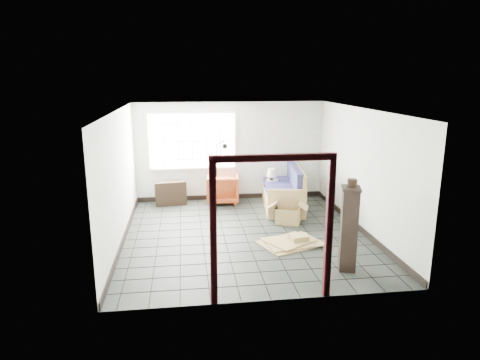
{
  "coord_description": "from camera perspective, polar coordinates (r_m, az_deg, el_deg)",
  "views": [
    {
      "loc": [
        -1.23,
        -8.39,
        3.25
      ],
      "look_at": [
        -0.07,
        0.3,
        1.11
      ],
      "focal_mm": 32.0,
      "sensor_mm": 36.0,
      "label": 1
    }
  ],
  "objects": [
    {
      "name": "table_lamp",
      "position": [
        11.1,
        4.23,
        0.87
      ],
      "size": [
        0.31,
        0.31,
        0.4
      ],
      "rotation": [
        0.0,
        0.0,
        0.2
      ],
      "color": "black",
      "rests_on": "side_table"
    },
    {
      "name": "projector",
      "position": [
        11.2,
        4.32,
        -0.22
      ],
      "size": [
        0.34,
        0.3,
        0.1
      ],
      "rotation": [
        0.0,
        0.0,
        -0.33
      ],
      "color": "silver",
      "rests_on": "side_table"
    },
    {
      "name": "console_shelf",
      "position": [
        11.19,
        -9.22,
        -1.72
      ],
      "size": [
        0.82,
        0.41,
        0.61
      ],
      "rotation": [
        0.0,
        0.0,
        0.13
      ],
      "color": "black",
      "rests_on": "ground"
    },
    {
      "name": "futon_sofa",
      "position": [
        11.03,
        5.97,
        -1.44
      ],
      "size": [
        1.18,
        2.47,
        1.05
      ],
      "rotation": [
        0.0,
        0.0,
        -0.12
      ],
      "color": "tan",
      "rests_on": "ground"
    },
    {
      "name": "window_panel",
      "position": [
        11.21,
        -6.39,
        5.17
      ],
      "size": [
        2.32,
        0.08,
        1.52
      ],
      "color": "silver",
      "rests_on": "ground"
    },
    {
      "name": "cardboard_pile",
      "position": [
        8.64,
        6.92,
        -8.16
      ],
      "size": [
        1.4,
        1.21,
        0.17
      ],
      "rotation": [
        0.0,
        0.0,
        0.33
      ],
      "color": "#9E824C",
      "rests_on": "ground"
    },
    {
      "name": "tall_shelf",
      "position": [
        7.51,
        14.31,
        -6.22
      ],
      "size": [
        0.41,
        0.47,
        1.46
      ],
      "rotation": [
        0.0,
        0.0,
        -0.29
      ],
      "color": "black",
      "rests_on": "ground"
    },
    {
      "name": "side_table",
      "position": [
        11.27,
        4.47,
        -0.88
      ],
      "size": [
        0.57,
        0.57,
        0.51
      ],
      "rotation": [
        0.0,
        0.0,
        -0.26
      ],
      "color": "black",
      "rests_on": "ground"
    },
    {
      "name": "armchair",
      "position": [
        11.2,
        -2.31,
        -0.95
      ],
      "size": [
        0.88,
        0.83,
        0.83
      ],
      "primitive_type": "imported",
      "rotation": [
        0.0,
        0.0,
        3.04
      ],
      "color": "maroon",
      "rests_on": "ground"
    },
    {
      "name": "ground",
      "position": [
        9.08,
        0.68,
        -7.25
      ],
      "size": [
        5.5,
        5.5,
        0.0
      ],
      "primitive_type": "plane",
      "color": "black",
      "rests_on": "ground"
    },
    {
      "name": "pot",
      "position": [
        7.36,
        14.74,
        -0.35
      ],
      "size": [
        0.19,
        0.19,
        0.12
      ],
      "rotation": [
        0.0,
        0.0,
        0.17
      ],
      "color": "black",
      "rests_on": "tall_shelf"
    },
    {
      "name": "open_box",
      "position": [
        9.79,
        6.4,
        -4.65
      ],
      "size": [
        0.97,
        0.72,
        0.5
      ],
      "rotation": [
        0.0,
        0.0,
        -0.37
      ],
      "color": "#9E824C",
      "rests_on": "ground"
    },
    {
      "name": "doorway_trim",
      "position": [
        6.11,
        4.36,
        -4.12
      ],
      "size": [
        1.8,
        0.08,
        2.2
      ],
      "color": "black",
      "rests_on": "ground"
    },
    {
      "name": "floor_lamp",
      "position": [
        10.95,
        -2.61,
        1.28
      ],
      "size": [
        0.45,
        0.4,
        1.68
      ],
      "rotation": [
        0.0,
        0.0,
        -0.25
      ],
      "color": "black",
      "rests_on": "ground"
    },
    {
      "name": "room_shell",
      "position": [
        8.65,
        0.68,
        3.26
      ],
      "size": [
        5.02,
        5.52,
        2.61
      ],
      "color": "beige",
      "rests_on": "ground"
    }
  ]
}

